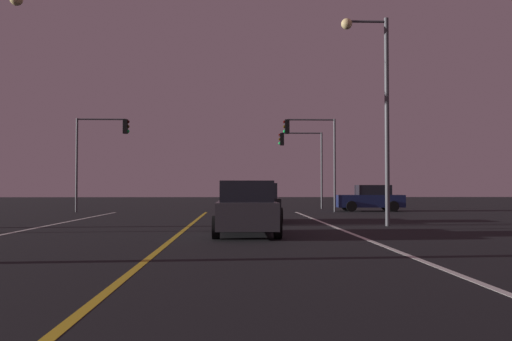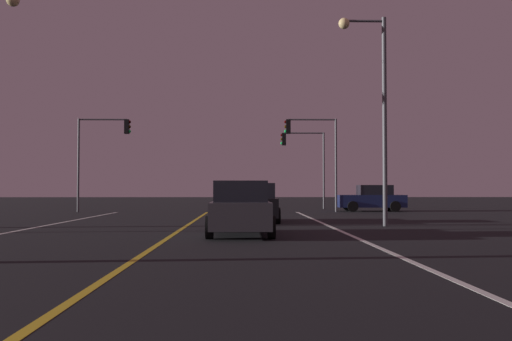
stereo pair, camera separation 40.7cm
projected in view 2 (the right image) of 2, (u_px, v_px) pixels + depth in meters
The scene contains 9 objects.
lane_edge_right at pixel (372, 245), 14.92m from camera, with size 0.16×41.57×0.01m, color silver.
lane_center_divider at pixel (157, 245), 14.80m from camera, with size 0.16×41.57×0.01m, color gold.
car_ahead_far at pixel (255, 203), 25.13m from camera, with size 2.02×4.30×1.70m.
car_lead_same_lane at pixel (241, 209), 17.94m from camera, with size 2.02×4.30×1.70m.
car_crossing_side at pixel (372, 199), 37.19m from camera, with size 4.30×2.02×1.70m.
traffic_light_near_right at pixel (312, 143), 36.35m from camera, with size 3.36×0.36×5.90m.
traffic_light_near_left at pixel (103, 143), 36.06m from camera, with size 3.34×0.36×5.87m.
traffic_light_far_right at pixel (303, 152), 41.84m from camera, with size 3.24×0.36×5.58m.
street_lamp_right_far at pixel (374, 94), 22.52m from camera, with size 1.89×0.44×8.22m.
Camera 2 is at (2.22, -0.12, 1.46)m, focal length 40.27 mm.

